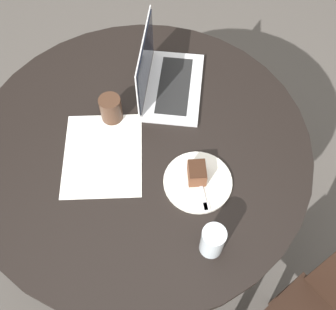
% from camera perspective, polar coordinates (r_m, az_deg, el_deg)
% --- Properties ---
extents(ground_plane, '(12.00, 12.00, 0.00)m').
position_cam_1_polar(ground_plane, '(2.05, -2.76, -9.56)').
color(ground_plane, '#4C4742').
extents(dining_table, '(1.20, 1.20, 0.75)m').
position_cam_1_polar(dining_table, '(1.48, -3.77, -0.46)').
color(dining_table, black).
rests_on(dining_table, ground_plane).
extents(paper_document, '(0.42, 0.41, 0.00)m').
position_cam_1_polar(paper_document, '(1.37, -9.43, 0.09)').
color(paper_document, white).
rests_on(paper_document, dining_table).
extents(plate, '(0.23, 0.23, 0.01)m').
position_cam_1_polar(plate, '(1.29, 4.33, -3.89)').
color(plate, silver).
rests_on(plate, dining_table).
extents(cake_slice, '(0.09, 0.09, 0.06)m').
position_cam_1_polar(cake_slice, '(1.27, 4.21, -2.59)').
color(cake_slice, brown).
rests_on(cake_slice, plate).
extents(fork, '(0.16, 0.10, 0.00)m').
position_cam_1_polar(fork, '(1.27, 4.99, -5.32)').
color(fork, silver).
rests_on(fork, plate).
extents(coffee_glass, '(0.08, 0.08, 0.10)m').
position_cam_1_polar(coffee_glass, '(1.41, -8.29, 6.64)').
color(coffee_glass, '#3D2619').
rests_on(coffee_glass, dining_table).
extents(water_glass, '(0.07, 0.07, 0.12)m').
position_cam_1_polar(water_glass, '(1.16, 6.48, -12.29)').
color(water_glass, silver).
rests_on(water_glass, dining_table).
extents(laptop, '(0.40, 0.39, 0.24)m').
position_cam_1_polar(laptop, '(1.49, -0.29, 10.87)').
color(laptop, silver).
rests_on(laptop, dining_table).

